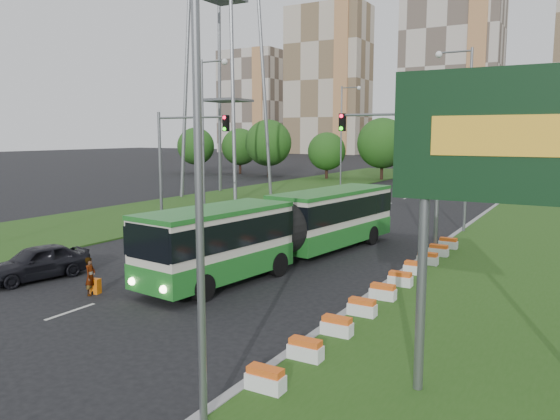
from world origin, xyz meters
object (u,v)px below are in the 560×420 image
Objects in this scene: traffic_mast_median at (408,156)px; traffic_mast_left at (178,152)px; articulated_bus at (286,228)px; car_left_far at (198,221)px; billboard at (530,151)px; pedestrian at (90,276)px; car_left_near at (37,262)px; shopping_trolley at (96,286)px.

traffic_mast_left is at bearing -176.23° from traffic_mast_median.
articulated_bus reaches higher than car_left_far.
pedestrian is at bearing 173.45° from billboard.
billboard is 27.16m from traffic_mast_left.
car_left_near is at bearing 61.63° from pedestrian.
traffic_mast_median is 12.83× the size of shopping_trolley.
articulated_bus is at bearing -21.61° from traffic_mast_left.
car_left_far is at bearing 106.97° from car_left_near.
articulated_bus is 11.38× the size of pedestrian.
shopping_trolley is (-8.78, -13.91, -5.04)m from traffic_mast_median.
car_left_far is 14.56m from pedestrian.
pedestrian is at bearing 4.71° from car_left_near.
car_left_far is at bearing 161.09° from articulated_bus.
articulated_bus reaches higher than car_left_near.
car_left_far is at bearing -0.21° from pedestrian.
traffic_mast_left is 0.45× the size of articulated_bus.
car_left_far is (1.12, 0.46, -4.56)m from traffic_mast_left.
traffic_mast_left is at bearing 112.16° from car_left_near.
car_left_near is at bearing -126.58° from articulated_bus.
billboard is 12.83× the size of shopping_trolley.
pedestrian is 2.52× the size of shopping_trolley.
pedestrian is (-4.11, -8.99, -1.02)m from articulated_bus.
car_left_far reaches higher than shopping_trolley.
shopping_trolley is at bearing -107.74° from articulated_bus.
pedestrian is (-8.80, -14.13, -4.56)m from traffic_mast_median.
car_left_near is 7.41× the size of shopping_trolley.
car_left_near is 4.08m from pedestrian.
traffic_mast_median and traffic_mast_left have the same top height.
traffic_mast_median is 1.00× the size of traffic_mast_left.
traffic_mast_median reaches higher than car_left_far.
traffic_mast_left is at bearing 146.45° from billboard.
car_left_far is at bearing 22.12° from traffic_mast_left.
pedestrian is at bearing -106.29° from shopping_trolley.
car_left_far reaches higher than pedestrian.
shopping_trolley is at bearing -63.72° from traffic_mast_left.
traffic_mast_median is 1.66× the size of car_left_far.
articulated_bus is at bearing 138.24° from billboard.
traffic_mast_median is 0.45× the size of articulated_bus.
billboard is at bearing -33.55° from traffic_mast_left.
shopping_trolley is (0.02, 0.23, -0.48)m from pedestrian.
billboard and traffic_mast_left have the same top height.
billboard is 17.24m from pedestrian.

